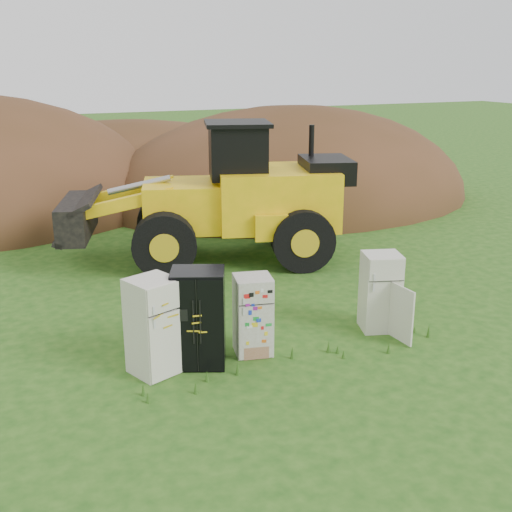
{
  "coord_description": "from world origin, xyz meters",
  "views": [
    {
      "loc": [
        -5.08,
        -10.59,
        5.55
      ],
      "look_at": [
        0.44,
        2.0,
        1.31
      ],
      "focal_mm": 45.0,
      "sensor_mm": 36.0,
      "label": 1
    }
  ],
  "objects_px": {
    "fridge_leftmost": "(154,326)",
    "fridge_sticker": "(253,315)",
    "wheel_loader": "(203,193)",
    "fridge_open_door": "(380,292)",
    "fridge_black_side": "(199,318)"
  },
  "relations": [
    {
      "from": "fridge_sticker",
      "to": "wheel_loader",
      "type": "distance_m",
      "value": 6.38
    },
    {
      "from": "fridge_open_door",
      "to": "wheel_loader",
      "type": "relative_size",
      "value": 0.21
    },
    {
      "from": "fridge_open_door",
      "to": "wheel_loader",
      "type": "xyz_separation_m",
      "value": [
        -1.79,
        6.18,
        1.12
      ]
    },
    {
      "from": "fridge_leftmost",
      "to": "fridge_black_side",
      "type": "relative_size",
      "value": 0.97
    },
    {
      "from": "fridge_sticker",
      "to": "wheel_loader",
      "type": "relative_size",
      "value": 0.2
    },
    {
      "from": "wheel_loader",
      "to": "fridge_open_door",
      "type": "bearing_deg",
      "value": -56.97
    },
    {
      "from": "fridge_black_side",
      "to": "fridge_open_door",
      "type": "bearing_deg",
      "value": 23.07
    },
    {
      "from": "fridge_leftmost",
      "to": "fridge_sticker",
      "type": "height_order",
      "value": "fridge_leftmost"
    },
    {
      "from": "fridge_open_door",
      "to": "wheel_loader",
      "type": "bearing_deg",
      "value": 123.52
    },
    {
      "from": "fridge_leftmost",
      "to": "wheel_loader",
      "type": "distance_m",
      "value": 7.01
    },
    {
      "from": "fridge_sticker",
      "to": "fridge_open_door",
      "type": "bearing_deg",
      "value": 11.8
    },
    {
      "from": "fridge_leftmost",
      "to": "wheel_loader",
      "type": "xyz_separation_m",
      "value": [
        3.12,
        6.19,
        1.05
      ]
    },
    {
      "from": "fridge_black_side",
      "to": "fridge_open_door",
      "type": "relative_size",
      "value": 1.11
    },
    {
      "from": "fridge_black_side",
      "to": "fridge_sticker",
      "type": "distance_m",
      "value": 1.13
    },
    {
      "from": "fridge_leftmost",
      "to": "fridge_open_door",
      "type": "distance_m",
      "value": 4.91
    }
  ]
}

